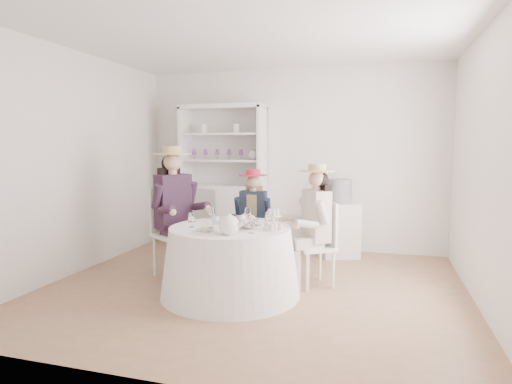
# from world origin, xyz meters

# --- Properties ---
(ground) EXTENTS (4.50, 4.50, 0.00)m
(ground) POSITION_xyz_m (0.00, 0.00, 0.00)
(ground) COLOR #8A6245
(ground) RESTS_ON ground
(ceiling) EXTENTS (4.50, 4.50, 0.00)m
(ceiling) POSITION_xyz_m (0.00, 0.00, 2.70)
(ceiling) COLOR white
(ceiling) RESTS_ON wall_back
(wall_back) EXTENTS (4.50, 0.00, 4.50)m
(wall_back) POSITION_xyz_m (0.00, 2.00, 1.35)
(wall_back) COLOR white
(wall_back) RESTS_ON ground
(wall_front) EXTENTS (4.50, 0.00, 4.50)m
(wall_front) POSITION_xyz_m (0.00, -2.00, 1.35)
(wall_front) COLOR white
(wall_front) RESTS_ON ground
(wall_left) EXTENTS (0.00, 4.50, 4.50)m
(wall_left) POSITION_xyz_m (-2.25, 0.00, 1.35)
(wall_left) COLOR white
(wall_left) RESTS_ON ground
(wall_right) EXTENTS (0.00, 4.50, 4.50)m
(wall_right) POSITION_xyz_m (2.25, 0.00, 1.35)
(wall_right) COLOR white
(wall_right) RESTS_ON ground
(tea_table) EXTENTS (1.45, 1.45, 0.72)m
(tea_table) POSITION_xyz_m (-0.17, -0.27, 0.36)
(tea_table) COLOR white
(tea_table) RESTS_ON ground
(hutch) EXTENTS (1.31, 0.55, 2.17)m
(hutch) POSITION_xyz_m (-1.00, 1.77, 0.77)
(hutch) COLOR silver
(hutch) RESTS_ON ground
(side_table) EXTENTS (0.63, 0.63, 0.76)m
(side_table) POSITION_xyz_m (0.77, 1.67, 0.38)
(side_table) COLOR silver
(side_table) RESTS_ON ground
(hatbox) EXTENTS (0.37, 0.37, 0.33)m
(hatbox) POSITION_xyz_m (0.77, 1.67, 0.93)
(hatbox) COLOR black
(hatbox) RESTS_ON side_table
(guest_left) EXTENTS (0.66, 0.62, 1.55)m
(guest_left) POSITION_xyz_m (-1.02, 0.16, 0.87)
(guest_left) COLOR silver
(guest_left) RESTS_ON ground
(guest_mid) EXTENTS (0.46, 0.48, 1.26)m
(guest_mid) POSITION_xyz_m (-0.21, 0.69, 0.71)
(guest_mid) COLOR silver
(guest_mid) RESTS_ON ground
(guest_right) EXTENTS (0.58, 0.55, 1.36)m
(guest_right) POSITION_xyz_m (0.63, 0.25, 0.77)
(guest_right) COLOR silver
(guest_right) RESTS_ON ground
(spare_chair) EXTENTS (0.49, 0.49, 0.98)m
(spare_chair) POSITION_xyz_m (-0.93, 1.00, 0.53)
(spare_chair) COLOR silver
(spare_chair) RESTS_ON ground
(teacup_a) EXTENTS (0.10, 0.10, 0.07)m
(teacup_a) POSITION_xyz_m (-0.40, -0.11, 0.75)
(teacup_a) COLOR white
(teacup_a) RESTS_ON tea_table
(teacup_b) EXTENTS (0.08, 0.08, 0.06)m
(teacup_b) POSITION_xyz_m (-0.11, -0.02, 0.75)
(teacup_b) COLOR white
(teacup_b) RESTS_ON tea_table
(teacup_c) EXTENTS (0.09, 0.09, 0.06)m
(teacup_c) POSITION_xyz_m (0.08, -0.14, 0.75)
(teacup_c) COLOR white
(teacup_c) RESTS_ON tea_table
(flower_bowl) EXTENTS (0.28, 0.28, 0.05)m
(flower_bowl) POSITION_xyz_m (0.03, -0.27, 0.75)
(flower_bowl) COLOR white
(flower_bowl) RESTS_ON tea_table
(flower_arrangement) EXTENTS (0.19, 0.19, 0.07)m
(flower_arrangement) POSITION_xyz_m (0.02, -0.37, 0.81)
(flower_arrangement) COLOR #CC6688
(flower_arrangement) RESTS_ON tea_table
(table_teapot) EXTENTS (0.28, 0.20, 0.21)m
(table_teapot) POSITION_xyz_m (-0.05, -0.64, 0.81)
(table_teapot) COLOR white
(table_teapot) RESTS_ON tea_table
(sandwich_plate) EXTENTS (0.25, 0.25, 0.06)m
(sandwich_plate) POSITION_xyz_m (-0.31, -0.61, 0.74)
(sandwich_plate) COLOR white
(sandwich_plate) RESTS_ON tea_table
(cupcake_stand) EXTENTS (0.21, 0.21, 0.20)m
(cupcake_stand) POSITION_xyz_m (0.30, -0.30, 0.79)
(cupcake_stand) COLOR white
(cupcake_stand) RESTS_ON tea_table
(stemware_set) EXTENTS (0.82, 0.86, 0.15)m
(stemware_set) POSITION_xyz_m (-0.17, -0.27, 0.80)
(stemware_set) COLOR white
(stemware_set) RESTS_ON tea_table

